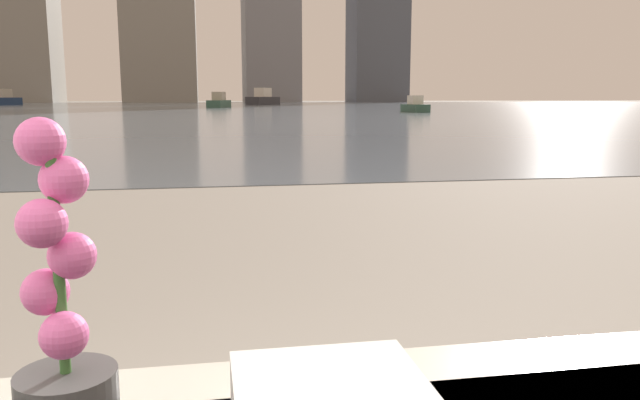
# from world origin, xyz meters

# --- Properties ---
(potted_orchid) EXTENTS (0.11, 0.11, 0.40)m
(potted_orchid) POSITION_xyz_m (-0.46, 0.83, 0.70)
(potted_orchid) COLOR #4C4C4C
(potted_orchid) RESTS_ON bathtub
(harbor_water) EXTENTS (180.00, 110.00, 0.01)m
(harbor_water) POSITION_xyz_m (0.00, 62.00, 0.01)
(harbor_water) COLOR slate
(harbor_water) RESTS_ON ground_plane
(harbor_boat_1) EXTENTS (1.08, 2.88, 1.07)m
(harbor_boat_1) POSITION_xyz_m (13.01, 39.02, 0.39)
(harbor_boat_1) COLOR #335647
(harbor_boat_1) RESTS_ON harbor_water
(harbor_boat_2) EXTENTS (2.36, 4.04, 1.43)m
(harbor_boat_2) POSITION_xyz_m (0.92, 58.82, 0.51)
(harbor_boat_2) COLOR #335647
(harbor_boat_2) RESTS_ON harbor_water
(harbor_boat_3) EXTENTS (4.72, 5.71, 2.10)m
(harbor_boat_3) POSITION_xyz_m (6.85, 79.62, 0.75)
(harbor_boat_3) COLOR #2D2D33
(harbor_boat_3) RESTS_ON harbor_water
(harbor_boat_4) EXTENTS (3.14, 5.42, 1.92)m
(harbor_boat_4) POSITION_xyz_m (-24.31, 81.90, 0.69)
(harbor_boat_4) COLOR navy
(harbor_boat_4) RESTS_ON harbor_water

